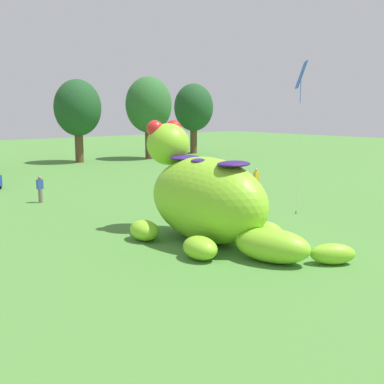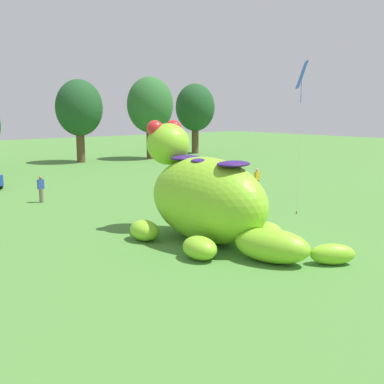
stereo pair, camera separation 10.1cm
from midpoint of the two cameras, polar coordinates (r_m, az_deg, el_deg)
name	(u,v)px [view 1 (the left image)]	position (r m, az deg, el deg)	size (l,w,h in m)	color
ground_plane	(240,246)	(20.64, 5.72, -6.49)	(160.00, 160.00, 0.00)	#4C8438
giant_inflatable_creature	(207,198)	(20.89, 1.69, -0.76)	(5.37, 10.33, 5.32)	#8CD12D
tree_centre	(78,108)	(54.15, -13.66, 9.76)	(5.13, 5.13, 9.10)	brown
tree_centre_right	(149,105)	(56.88, -5.29, 10.35)	(5.44, 5.44, 9.65)	brown
tree_mid_right	(194,108)	(63.91, 0.15, 10.08)	(5.20, 5.20, 9.23)	brown
spectator_near_inflatable	(256,180)	(33.92, 7.64, 1.40)	(0.38, 0.26, 1.71)	black
spectator_mid_field	(40,189)	(31.33, -17.91, 0.31)	(0.38, 0.26, 1.71)	#726656
tethered_flying_kite	(301,77)	(26.84, 12.90, 13.31)	(1.13, 1.13, 8.37)	brown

